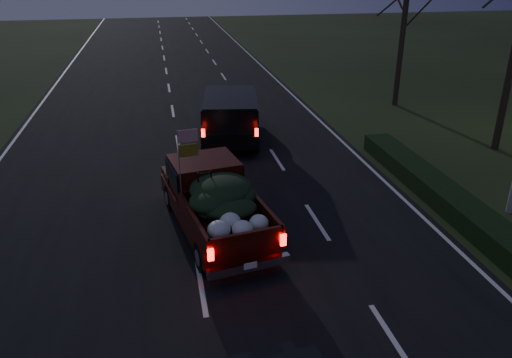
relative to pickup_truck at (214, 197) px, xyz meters
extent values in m
plane|color=black|center=(-0.65, -2.69, -1.01)|extent=(120.00, 120.00, 0.00)
cube|color=black|center=(-0.65, -2.69, -1.00)|extent=(14.00, 120.00, 0.02)
cube|color=black|center=(7.15, 0.31, -0.71)|extent=(1.00, 10.00, 0.60)
cylinder|color=black|center=(10.85, 11.31, 2.49)|extent=(0.28, 0.28, 7.00)
cube|color=#3F0E08|center=(-0.01, 0.02, -0.42)|extent=(2.81, 5.21, 0.54)
cube|color=#3F0E08|center=(-0.16, 0.90, 0.33)|extent=(2.08, 1.88, 0.89)
cube|color=black|center=(-0.16, 0.90, 0.42)|extent=(2.16, 1.79, 0.54)
cube|color=#3F0E08|center=(0.22, -1.24, -0.12)|extent=(2.28, 3.04, 0.06)
ellipsoid|color=black|center=(0.18, -0.75, 0.33)|extent=(1.87, 2.03, 0.59)
cylinder|color=gray|center=(-0.88, -0.13, 1.02)|extent=(0.03, 0.03, 1.98)
cube|color=red|center=(-0.62, -0.09, 1.84)|extent=(0.51, 0.11, 0.34)
cube|color=gold|center=(-0.62, -0.09, 1.44)|extent=(0.51, 0.11, 0.34)
cube|color=black|center=(1.62, 7.74, -0.33)|extent=(2.99, 5.56, 0.66)
cube|color=black|center=(1.58, 7.47, 0.42)|extent=(2.64, 4.13, 0.88)
cube|color=black|center=(1.58, 7.47, 0.51)|extent=(2.73, 4.04, 0.53)
camera|label=1|loc=(-1.26, -12.33, 5.98)|focal=35.00mm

